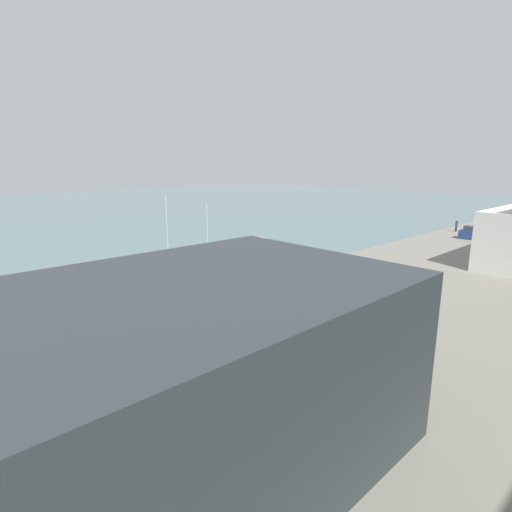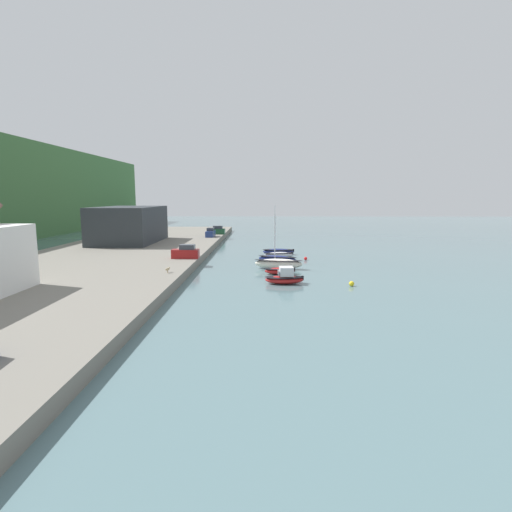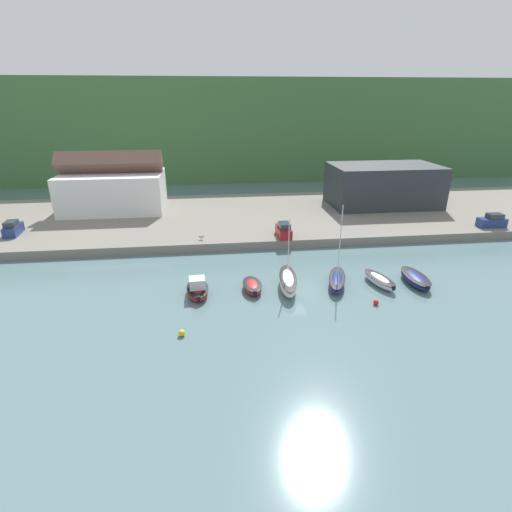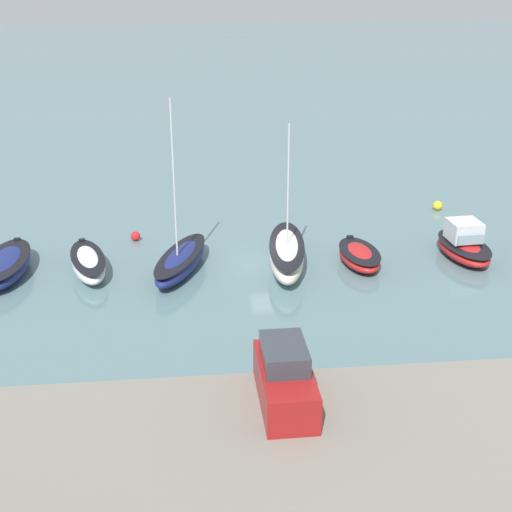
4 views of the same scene
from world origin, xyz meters
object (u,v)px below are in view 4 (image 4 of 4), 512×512
object	(u,v)px
moored_boat_4	(88,263)
mooring_buoy_0	(135,236)
moored_boat_3	(181,261)
parked_car_0	(285,379)
moored_boat_1	(359,256)
moored_boat_2	(287,254)
mooring_buoy_1	(438,206)
moored_boat_0	(464,245)
moored_boat_5	(6,265)

from	to	relation	value
moored_boat_4	mooring_buoy_0	size ratio (longest dim) A/B	9.75
moored_boat_3	parked_car_0	xyz separation A→B (m)	(-3.61, 14.46, 1.51)
moored_boat_1	mooring_buoy_0	size ratio (longest dim) A/B	7.59
moored_boat_1	moored_boat_2	xyz separation A→B (m)	(4.10, 0.05, 0.33)
moored_boat_2	mooring_buoy_1	bearing A→B (deg)	-136.29
mooring_buoy_1	mooring_buoy_0	bearing A→B (deg)	10.01
moored_boat_4	moored_boat_2	bearing A→B (deg)	164.46
moored_boat_1	parked_car_0	world-z (taller)	parked_car_0
moored_boat_2	mooring_buoy_1	xyz separation A→B (m)	(-11.58, -8.53, -0.52)
moored_boat_1	moored_boat_3	distance (m)	9.90
moored_boat_4	parked_car_0	xyz separation A→B (m)	(-8.60, 14.91, 1.59)
parked_car_0	mooring_buoy_0	world-z (taller)	parked_car_0
moored_boat_0	moored_boat_3	world-z (taller)	moored_boat_3
moored_boat_2	mooring_buoy_0	world-z (taller)	moored_boat_2
moored_boat_0	mooring_buoy_1	xyz separation A→B (m)	(-1.34, -8.10, -0.44)
parked_car_0	mooring_buoy_1	size ratio (longest dim) A/B	6.66
moored_boat_4	mooring_buoy_1	distance (m)	23.79
mooring_buoy_0	moored_boat_0	bearing A→B (deg)	166.34
moored_boat_2	moored_boat_3	size ratio (longest dim) A/B	0.86
moored_boat_0	moored_boat_5	bearing A→B (deg)	-3.91
parked_car_0	mooring_buoy_0	distance (m)	20.54
moored_boat_3	moored_boat_5	size ratio (longest dim) A/B	1.57
moored_boat_2	mooring_buoy_1	size ratio (longest dim) A/B	12.88
moored_boat_4	mooring_buoy_1	xyz separation A→B (m)	(-22.37, -8.09, -0.27)
moored_boat_0	moored_boat_5	distance (m)	25.37
moored_boat_3	parked_car_0	size ratio (longest dim) A/B	2.26
moored_boat_3	parked_car_0	bearing A→B (deg)	123.29
moored_boat_2	moored_boat_5	distance (m)	15.14
moored_boat_0	parked_car_0	distance (m)	19.46
moored_boat_0	moored_boat_3	size ratio (longest dim) A/B	0.53
moored_boat_0	moored_boat_5	size ratio (longest dim) A/B	0.83
moored_boat_2	moored_boat_4	world-z (taller)	moored_boat_2
moored_boat_0	moored_boat_2	size ratio (longest dim) A/B	0.62
moored_boat_3	mooring_buoy_1	xyz separation A→B (m)	(-17.38, -8.54, -0.35)
moored_boat_0	moored_boat_2	bearing A→B (deg)	-1.25
moored_boat_5	moored_boat_2	bearing A→B (deg)	179.32
moored_boat_1	mooring_buoy_1	world-z (taller)	moored_boat_1
moored_boat_2	moored_boat_4	xyz separation A→B (m)	(10.79, -0.43, -0.25)
moored_boat_4	moored_boat_3	bearing A→B (deg)	161.63
moored_boat_0	moored_boat_4	distance (m)	21.03
mooring_buoy_0	mooring_buoy_1	xyz separation A→B (m)	(-20.09, -3.55, 0.03)
moored_boat_4	moored_boat_5	bearing A→B (deg)	-14.84
parked_car_0	mooring_buoy_1	bearing A→B (deg)	-121.43
moored_boat_0	moored_boat_5	xyz separation A→B (m)	(25.37, -0.13, -0.16)
moored_boat_5	parked_car_0	xyz separation A→B (m)	(-12.94, 15.03, 1.59)
moored_boat_1	moored_boat_5	world-z (taller)	moored_boat_5
moored_boat_1	mooring_buoy_1	bearing A→B (deg)	-133.82
mooring_buoy_0	parked_car_0	bearing A→B (deg)	107.97
moored_boat_4	moored_boat_1	bearing A→B (deg)	165.27
moored_boat_1	moored_boat_2	distance (m)	4.11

